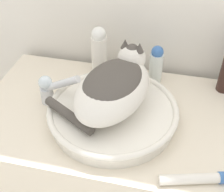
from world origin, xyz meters
TOP-DOWN VIEW (x-y plane):
  - vanity_counter at (0.00, 0.27)m, footprint 0.96×0.54m
  - sink_basin at (-0.02, 0.23)m, footprint 0.41×0.41m
  - cat at (-0.02, 0.24)m, footprint 0.34×0.35m
  - faucet at (-0.24, 0.27)m, footprint 0.15×0.06m
  - deodorant_stick at (0.08, 0.48)m, footprint 0.05×0.05m
  - lotion_bottle_white at (-0.13, 0.48)m, footprint 0.06×0.06m
  - cream_tube at (0.23, 0.05)m, footprint 0.18×0.08m

SIDE VIEW (x-z plane):
  - vanity_counter at x=0.00m, z-range 0.00..0.81m
  - cream_tube at x=0.23m, z-range 0.81..0.84m
  - sink_basin at x=-0.02m, z-range 0.81..0.87m
  - faucet at x=-0.24m, z-range 0.81..0.95m
  - deodorant_stick at x=0.08m, z-range 0.81..0.96m
  - lotion_bottle_white at x=-0.13m, z-range 0.81..1.00m
  - cat at x=-0.02m, z-range 0.86..1.03m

